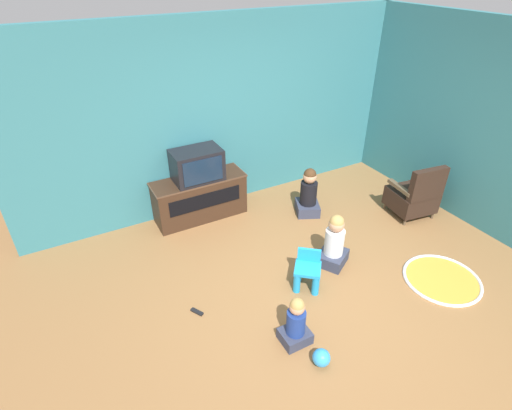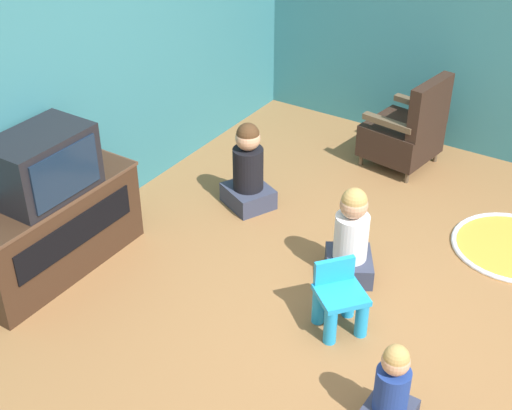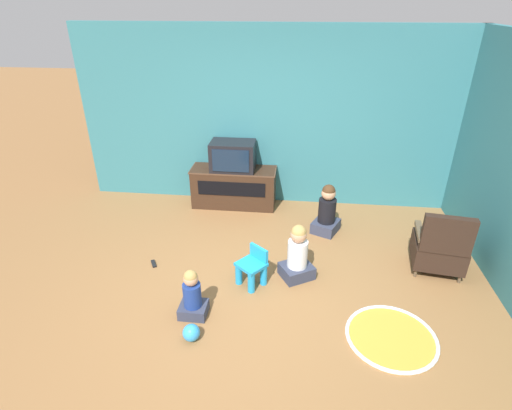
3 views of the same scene
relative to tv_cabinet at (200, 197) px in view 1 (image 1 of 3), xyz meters
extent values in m
plane|color=olive|center=(0.63, -2.13, -0.32)|extent=(30.00, 30.00, 0.00)
cube|color=teal|center=(0.50, 0.30, 1.01)|extent=(5.73, 0.12, 2.65)
cube|color=#382316|center=(0.00, 0.00, -0.01)|extent=(1.28, 0.44, 0.61)
cube|color=#503626|center=(0.00, 0.00, 0.28)|extent=(1.31, 0.45, 0.02)
cube|color=black|center=(0.00, -0.22, 0.06)|extent=(1.02, 0.01, 0.22)
cube|color=black|center=(0.00, 0.00, 0.51)|extent=(0.66, 0.42, 0.43)
cube|color=#142338|center=(0.00, -0.22, 0.51)|extent=(0.54, 0.02, 0.34)
cylinder|color=brown|center=(2.96, -1.20, -0.27)|extent=(0.04, 0.04, 0.10)
cylinder|color=brown|center=(2.49, -1.13, -0.27)|extent=(0.04, 0.04, 0.10)
cylinder|color=brown|center=(2.90, -1.65, -0.27)|extent=(0.04, 0.04, 0.10)
cylinder|color=brown|center=(2.42, -1.59, -0.27)|extent=(0.04, 0.04, 0.10)
cube|color=black|center=(2.69, -1.39, -0.08)|extent=(0.64, 0.62, 0.28)
cube|color=black|center=(2.66, -1.62, 0.29)|extent=(0.55, 0.17, 0.45)
cube|color=brown|center=(2.94, -1.43, 0.17)|extent=(0.13, 0.47, 0.05)
cube|color=brown|center=(2.45, -1.36, 0.17)|extent=(0.13, 0.47, 0.05)
cylinder|color=#1E99DB|center=(0.37, -1.94, -0.18)|extent=(0.08, 0.08, 0.28)
cylinder|color=#1E99DB|center=(0.53, -2.07, -0.18)|extent=(0.08, 0.08, 0.28)
cylinder|color=#1E99DB|center=(0.49, -1.79, -0.18)|extent=(0.08, 0.08, 0.28)
cylinder|color=#1E99DB|center=(0.65, -1.92, -0.18)|extent=(0.08, 0.08, 0.28)
cube|color=#1E99DB|center=(0.51, -1.93, -0.05)|extent=(0.40, 0.40, 0.04)
cube|color=#1E99DB|center=(0.59, -1.84, 0.05)|extent=(0.22, 0.19, 0.16)
cylinder|color=gold|center=(1.96, -2.61, -0.31)|extent=(0.88, 0.88, 0.01)
torus|color=silver|center=(1.96, -2.61, -0.31)|extent=(0.88, 0.88, 0.04)
cube|color=#33384C|center=(1.02, -1.74, -0.24)|extent=(0.46, 0.45, 0.15)
cylinder|color=silver|center=(1.02, -1.74, 0.00)|extent=(0.23, 0.23, 0.33)
sphere|color=tan|center=(1.02, -1.74, 0.26)|extent=(0.19, 0.19, 0.19)
sphere|color=tan|center=(1.02, -1.74, 0.29)|extent=(0.17, 0.17, 0.17)
cube|color=#33384C|center=(-0.03, -2.50, -0.26)|extent=(0.28, 0.25, 0.12)
cylinder|color=navy|center=(-0.03, -2.50, -0.06)|extent=(0.19, 0.19, 0.26)
sphere|color=tan|center=(-0.03, -2.50, 0.14)|extent=(0.15, 0.15, 0.15)
sphere|color=tan|center=(-0.03, -2.50, 0.17)|extent=(0.14, 0.14, 0.14)
cube|color=#33384C|center=(1.41, -0.66, -0.24)|extent=(0.44, 0.47, 0.16)
cylinder|color=black|center=(1.41, -0.66, 0.01)|extent=(0.24, 0.24, 0.34)
sphere|color=tan|center=(1.41, -0.66, 0.27)|extent=(0.19, 0.19, 0.19)
sphere|color=#472D19|center=(1.41, -0.66, 0.31)|extent=(0.18, 0.18, 0.18)
sphere|color=#3399E5|center=(0.04, -2.84, -0.23)|extent=(0.17, 0.17, 0.17)
cube|color=black|center=(-0.74, -1.70, -0.31)|extent=(0.11, 0.15, 0.02)
camera|label=1|loc=(-1.62, -4.62, 2.92)|focal=28.00mm
camera|label=2|loc=(-2.61, -3.32, 2.75)|focal=50.00mm
camera|label=3|loc=(0.97, -5.58, 2.62)|focal=28.00mm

